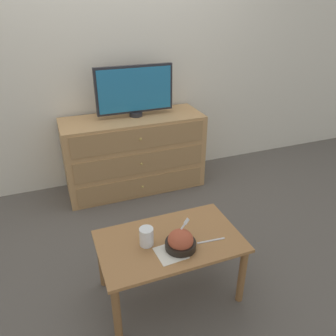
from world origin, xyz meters
name	(u,v)px	position (x,y,z in m)	size (l,w,h in m)	color
ground_plane	(124,175)	(0.00, 0.00, 0.00)	(12.00, 12.00, 0.00)	#56514C
wall_back	(114,45)	(0.00, 0.03, 1.30)	(12.00, 0.05, 2.60)	silver
dresser	(134,153)	(0.06, -0.26, 0.36)	(1.28, 0.48, 0.71)	tan
tv	(135,90)	(0.10, -0.23, 0.95)	(0.70, 0.12, 0.45)	#232328
coffee_table	(170,249)	(-0.10, -1.62, 0.35)	(0.83, 0.50, 0.42)	#9E6B3D
takeout_bowl	(181,242)	(-0.07, -1.70, 0.46)	(0.17, 0.17, 0.17)	black
drink_cup	(147,238)	(-0.24, -1.60, 0.46)	(0.08, 0.08, 0.11)	#9E6638
napkin	(171,253)	(-0.14, -1.72, 0.42)	(0.17, 0.17, 0.00)	silver
knife	(211,241)	(0.12, -1.71, 0.42)	(0.17, 0.02, 0.01)	silver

